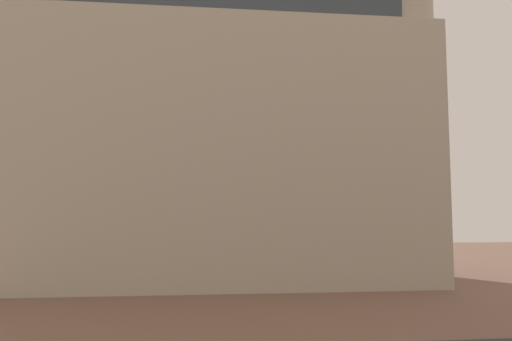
% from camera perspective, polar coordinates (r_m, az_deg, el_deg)
% --- Properties ---
extents(landmark_building, '(26.59, 11.29, 33.91)m').
position_cam_1_polar(landmark_building, '(32.47, -5.54, 5.02)').
color(landmark_building, '#B2A893').
rests_on(landmark_building, ground_plane).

